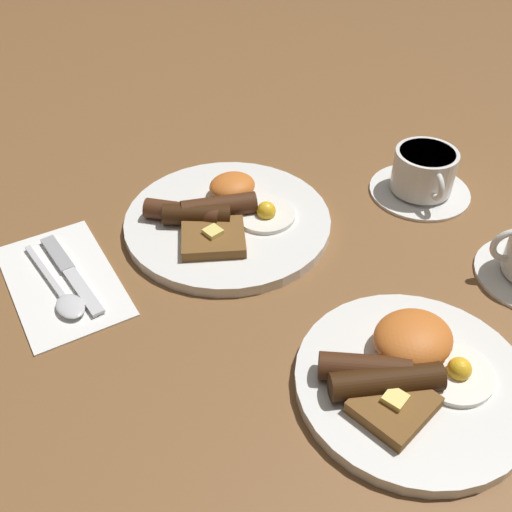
% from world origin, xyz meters
% --- Properties ---
extents(ground_plane, '(3.00, 3.00, 0.00)m').
position_xyz_m(ground_plane, '(0.00, 0.00, 0.00)').
color(ground_plane, brown).
extents(breakfast_plate_near, '(0.27, 0.27, 0.04)m').
position_xyz_m(breakfast_plate_near, '(0.00, -0.00, 0.01)').
color(breakfast_plate_near, white).
rests_on(breakfast_plate_near, ground_plane).
extents(breakfast_plate_far, '(0.24, 0.24, 0.05)m').
position_xyz_m(breakfast_plate_far, '(-0.03, 0.32, 0.02)').
color(breakfast_plate_far, white).
rests_on(breakfast_plate_far, ground_plane).
extents(teacup_near, '(0.14, 0.14, 0.07)m').
position_xyz_m(teacup_near, '(-0.27, 0.07, 0.03)').
color(teacup_near, white).
rests_on(teacup_near, ground_plane).
extents(napkin, '(0.12, 0.20, 0.01)m').
position_xyz_m(napkin, '(0.22, -0.01, 0.00)').
color(napkin, white).
rests_on(napkin, ground_plane).
extents(knife, '(0.03, 0.16, 0.01)m').
position_xyz_m(knife, '(0.21, -0.02, 0.01)').
color(knife, silver).
rests_on(knife, napkin).
extents(spoon, '(0.04, 0.16, 0.01)m').
position_xyz_m(spoon, '(0.23, 0.03, 0.01)').
color(spoon, silver).
rests_on(spoon, napkin).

